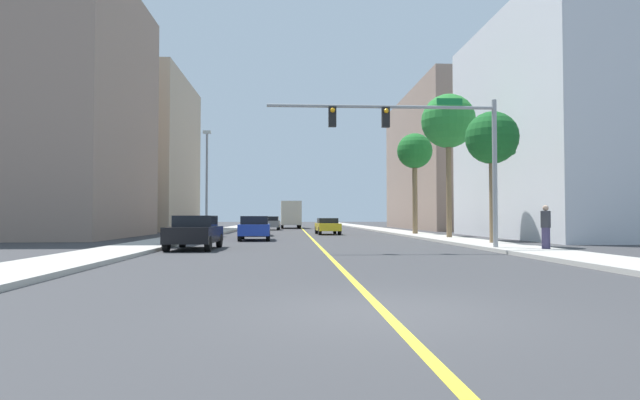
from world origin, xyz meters
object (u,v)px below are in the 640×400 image
(palm_mid, at_px, (448,122))
(delivery_truck, at_px, (291,214))
(palm_near, at_px, (492,139))
(car_black, at_px, (195,232))
(traffic_signal_mast, at_px, (425,137))
(car_yellow, at_px, (328,226))
(car_silver, at_px, (257,226))
(car_blue, at_px, (255,228))
(palm_far, at_px, (415,153))
(car_gray, at_px, (271,223))
(street_lamp, at_px, (207,177))
(pedestrian, at_px, (546,227))

(palm_mid, relative_size, delivery_truck, 1.07)
(palm_near, bearing_deg, car_black, -171.71)
(palm_near, relative_size, delivery_truck, 0.77)
(palm_mid, distance_m, car_black, 18.01)
(palm_mid, bearing_deg, traffic_signal_mast, -112.01)
(car_black, bearing_deg, car_yellow, -110.03)
(car_silver, height_order, car_yellow, car_silver)
(car_yellow, bearing_deg, car_blue, -119.74)
(traffic_signal_mast, height_order, palm_far, palm_far)
(palm_mid, bearing_deg, car_black, -147.49)
(palm_mid, height_order, car_silver, palm_mid)
(palm_mid, relative_size, car_yellow, 2.17)
(car_silver, bearing_deg, delivery_truck, 81.78)
(palm_mid, bearing_deg, palm_far, 93.94)
(palm_near, bearing_deg, car_silver, 131.18)
(palm_near, bearing_deg, palm_mid, 90.24)
(palm_far, relative_size, car_black, 1.87)
(car_gray, bearing_deg, palm_near, -68.00)
(car_silver, bearing_deg, traffic_signal_mast, -67.84)
(palm_far, relative_size, car_gray, 1.72)
(street_lamp, relative_size, car_yellow, 1.78)
(car_blue, distance_m, car_black, 8.95)
(palm_far, relative_size, delivery_truck, 0.90)
(delivery_truck, bearing_deg, palm_near, -77.27)
(street_lamp, height_order, palm_mid, palm_mid)
(delivery_truck, height_order, pedestrian, delivery_truck)
(car_blue, relative_size, car_gray, 0.95)
(palm_mid, distance_m, delivery_truck, 34.42)
(palm_mid, relative_size, car_gray, 2.02)
(palm_mid, relative_size, pedestrian, 5.18)
(car_yellow, distance_m, delivery_truck, 22.97)
(street_lamp, xyz_separation_m, palm_far, (15.39, 1.91, 2.04))
(car_blue, height_order, delivery_truck, delivery_truck)
(palm_near, xyz_separation_m, pedestrian, (0.22, -4.88, -4.24))
(car_silver, relative_size, car_yellow, 1.07)
(palm_far, bearing_deg, car_black, -130.57)
(palm_far, distance_m, car_yellow, 9.00)
(street_lamp, xyz_separation_m, car_silver, (3.38, 2.35, -3.52))
(car_gray, height_order, pedestrian, pedestrian)
(street_lamp, distance_m, palm_far, 15.64)
(car_black, bearing_deg, traffic_signal_mast, 171.71)
(delivery_truck, bearing_deg, car_silver, -97.28)
(palm_near, distance_m, palm_mid, 7.25)
(palm_near, height_order, car_silver, palm_near)
(car_black, relative_size, car_yellow, 0.98)
(pedestrian, bearing_deg, street_lamp, -87.41)
(car_silver, relative_size, car_gray, 1.00)
(traffic_signal_mast, bearing_deg, car_yellow, 97.47)
(street_lamp, height_order, palm_far, palm_far)
(palm_mid, xyz_separation_m, palm_far, (-0.48, 6.93, -1.08))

